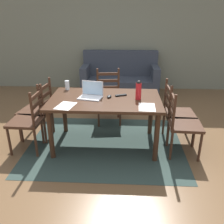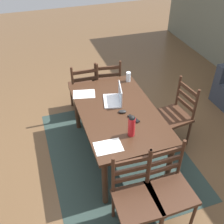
# 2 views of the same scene
# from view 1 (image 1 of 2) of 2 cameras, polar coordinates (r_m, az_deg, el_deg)

# --- Properties ---
(ground_plane) EXTENTS (14.00, 14.00, 0.00)m
(ground_plane) POSITION_cam_1_polar(r_m,az_deg,el_deg) (3.79, -1.51, -7.50)
(ground_plane) COLOR brown
(area_rug) EXTENTS (2.32, 1.85, 0.01)m
(area_rug) POSITION_cam_1_polar(r_m,az_deg,el_deg) (3.79, -1.51, -7.47)
(area_rug) COLOR #283833
(area_rug) RESTS_ON ground
(wall_back) EXTENTS (8.00, 0.12, 2.70)m
(wall_back) POSITION_cam_1_polar(r_m,az_deg,el_deg) (6.25, 0.53, 17.77)
(wall_back) COLOR #6B6D5B
(wall_back) RESTS_ON ground
(dining_table) EXTENTS (1.58, 0.96, 0.75)m
(dining_table) POSITION_cam_1_polar(r_m,az_deg,el_deg) (3.50, -1.62, 1.83)
(dining_table) COLOR #382114
(dining_table) RESTS_ON ground
(chair_left_near) EXTENTS (0.46, 0.46, 0.95)m
(chair_left_near) POSITION_cam_1_polar(r_m,az_deg,el_deg) (3.65, -18.98, -1.93)
(chair_left_near) COLOR #3D2316
(chair_left_near) RESTS_ON ground
(chair_left_far) EXTENTS (0.50, 0.50, 0.95)m
(chair_left_far) POSITION_cam_1_polar(r_m,az_deg,el_deg) (3.97, -17.09, 0.36)
(chair_left_far) COLOR #3D2316
(chair_left_far) RESTS_ON ground
(chair_right_near) EXTENTS (0.46, 0.46, 0.95)m
(chair_right_near) POSITION_cam_1_polar(r_m,az_deg,el_deg) (3.49, 16.12, -2.72)
(chair_right_near) COLOR #3D2316
(chair_right_near) RESTS_ON ground
(chair_far_head) EXTENTS (0.49, 0.49, 0.95)m
(chair_far_head) POSITION_cam_1_polar(r_m,az_deg,el_deg) (4.36, -0.79, 3.46)
(chair_far_head) COLOR #3D2316
(chair_far_head) RESTS_ON ground
(chair_right_far) EXTENTS (0.45, 0.45, 0.95)m
(chair_right_far) POSITION_cam_1_polar(r_m,az_deg,el_deg) (3.83, 14.96, -0.25)
(chair_right_far) COLOR #3D2316
(chair_right_far) RESTS_ON ground
(couch) EXTENTS (1.80, 0.80, 1.00)m
(couch) POSITION_cam_1_polar(r_m,az_deg,el_deg) (5.96, 1.90, 7.75)
(couch) COLOR #2D333D
(couch) RESTS_ON ground
(laptop) EXTENTS (0.36, 0.29, 0.23)m
(laptop) POSITION_cam_1_polar(r_m,az_deg,el_deg) (3.51, -4.87, 4.37)
(laptop) COLOR silver
(laptop) RESTS_ON dining_table
(water_bottle) EXTENTS (0.08, 0.08, 0.27)m
(water_bottle) POSITION_cam_1_polar(r_m,az_deg,el_deg) (3.41, 6.24, 5.25)
(water_bottle) COLOR red
(water_bottle) RESTS_ON dining_table
(drinking_glass) EXTENTS (0.07, 0.07, 0.14)m
(drinking_glass) POSITION_cam_1_polar(r_m,az_deg,el_deg) (3.90, -10.47, 6.21)
(drinking_glass) COLOR silver
(drinking_glass) RESTS_ON dining_table
(computer_mouse) EXTENTS (0.08, 0.11, 0.03)m
(computer_mouse) POSITION_cam_1_polar(r_m,az_deg,el_deg) (3.50, -0.66, 3.67)
(computer_mouse) COLOR black
(computer_mouse) RESTS_ON dining_table
(tv_remote) EXTENTS (0.17, 0.11, 0.02)m
(tv_remote) POSITION_cam_1_polar(r_m,az_deg,el_deg) (3.57, 2.10, 3.96)
(tv_remote) COLOR black
(tv_remote) RESTS_ON dining_table
(paper_stack_left) EXTENTS (0.27, 0.33, 0.00)m
(paper_stack_left) POSITION_cam_1_polar(r_m,az_deg,el_deg) (3.25, -10.81, 1.45)
(paper_stack_left) COLOR white
(paper_stack_left) RESTS_ON dining_table
(paper_stack_right) EXTENTS (0.22, 0.30, 0.00)m
(paper_stack_right) POSITION_cam_1_polar(r_m,az_deg,el_deg) (3.18, 8.18, 1.14)
(paper_stack_right) COLOR white
(paper_stack_right) RESTS_ON dining_table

